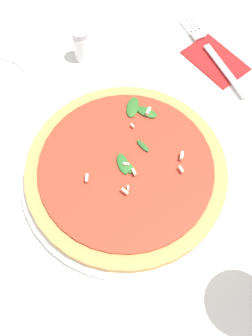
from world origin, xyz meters
name	(u,v)px	position (x,y,z in m)	size (l,w,h in m)	color
ground_plane	(144,179)	(0.00, 0.00, 0.00)	(6.00, 6.00, 0.00)	silver
pizza_arugula_main	(126,172)	(0.02, 0.02, 0.02)	(0.34, 0.34, 0.05)	white
napkin	(215,60)	(0.17, -0.23, 0.00)	(0.13, 0.10, 0.01)	#B21E1E
fork	(214,55)	(0.17, -0.23, 0.01)	(0.22, 0.02, 0.00)	silver
shaker_pepper	(82,45)	(0.28, -0.01, 0.03)	(0.03, 0.03, 0.07)	silver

